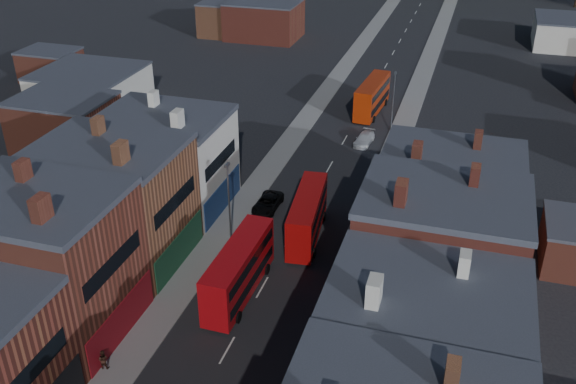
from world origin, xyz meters
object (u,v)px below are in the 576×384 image
Objects in this scene: bus_0 at (239,270)px; bus_2 at (372,96)px; car_2 at (268,203)px; car_3 at (364,139)px; ped_1 at (103,359)px; bus_1 at (307,215)px.

bus_0 reaches higher than bus_2.
car_3 is at bearing 72.13° from car_2.
ped_1 is at bearing -98.06° from car_2.
car_3 is 2.92× the size of ped_1.
bus_0 is at bearing -112.57° from bus_1.
ped_1 is (-3.90, -25.07, 0.22)m from car_2.
bus_1 is 2.30× the size of car_3.
bus_1 reaches higher than ped_1.
car_2 is 3.12× the size of ped_1.
ped_1 reaches higher than car_3.
bus_1 reaches higher than car_3.
bus_0 is 12.69m from ped_1.
ped_1 is at bearing -97.49° from car_3.
car_2 is (-2.30, 14.10, -1.79)m from bus_0.
bus_0 is 43.69m from bus_2.
bus_2 is 10.84m from car_3.
bus_1 is 0.97× the size of bus_2.
bus_0 is 2.34× the size of car_3.
bus_1 is at bearing -124.31° from ped_1.
car_3 is at bearing 83.76° from bus_0.
bus_1 is at bearing -87.01° from car_3.
bus_2 is at bearing -110.35° from ped_1.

